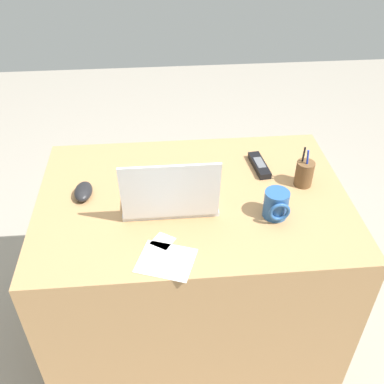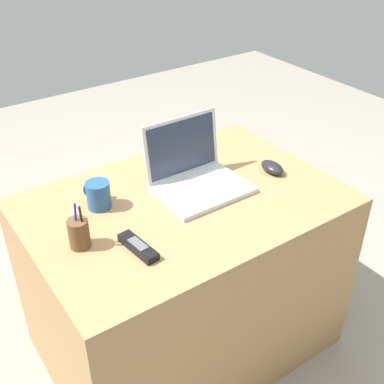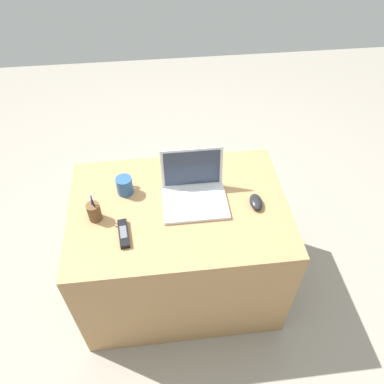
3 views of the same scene
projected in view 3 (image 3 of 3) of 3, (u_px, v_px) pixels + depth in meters
name	position (u px, v px, depth m)	size (l,w,h in m)	color
ground_plane	(182.00, 282.00, 2.43)	(6.00, 6.00, 0.00)	gray
desk	(180.00, 249.00, 2.16)	(1.10, 0.76, 0.74)	#A87C4F
laptop	(194.00, 192.00, 1.89)	(0.32, 0.27, 0.24)	silver
computer_mouse	(256.00, 202.00, 1.89)	(0.06, 0.11, 0.04)	black
coffee_mug_white	(125.00, 185.00, 1.93)	(0.08, 0.09, 0.10)	#26518C
cordless_phone	(124.00, 234.00, 1.76)	(0.06, 0.16, 0.03)	black
pen_holder	(94.00, 212.00, 1.80)	(0.06, 0.06, 0.15)	brown
paper_note_near_laptop	(193.00, 164.00, 2.11)	(0.16, 0.14, 0.00)	white
paper_note_left	(196.00, 174.00, 2.05)	(0.06, 0.06, 0.00)	white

